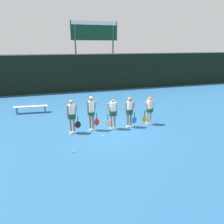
{
  "coord_description": "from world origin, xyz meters",
  "views": [
    {
      "loc": [
        -3.08,
        -10.26,
        4.23
      ],
      "look_at": [
        0.05,
        -0.01,
        0.91
      ],
      "focal_mm": 35.0,
      "sensor_mm": 36.0,
      "label": 1
    }
  ],
  "objects_px": {
    "player_1": "(91,111)",
    "tennis_ball_1": "(74,151)",
    "player_0": "(72,114)",
    "player_2": "(113,111)",
    "bench_courtside": "(31,107)",
    "tennis_ball_3": "(131,117)",
    "player_3": "(130,110)",
    "player_4": "(149,108)",
    "scoreboard": "(94,36)",
    "tennis_ball_0": "(114,117)",
    "tennis_ball_2": "(136,128)",
    "tennis_ball_4": "(104,136)"
  },
  "relations": [
    {
      "from": "player_1",
      "to": "tennis_ball_1",
      "type": "distance_m",
      "value": 2.68
    },
    {
      "from": "player_0",
      "to": "player_2",
      "type": "xyz_separation_m",
      "value": [
        2.07,
        -0.06,
        -0.02
      ]
    },
    {
      "from": "bench_courtside",
      "to": "tennis_ball_3",
      "type": "xyz_separation_m",
      "value": [
        5.82,
        -2.85,
        -0.36
      ]
    },
    {
      "from": "player_2",
      "to": "tennis_ball_3",
      "type": "relative_size",
      "value": 24.0
    },
    {
      "from": "player_0",
      "to": "tennis_ball_3",
      "type": "xyz_separation_m",
      "value": [
        3.67,
        1.31,
        -0.95
      ]
    },
    {
      "from": "bench_courtside",
      "to": "player_0",
      "type": "height_order",
      "value": "player_0"
    },
    {
      "from": "player_3",
      "to": "player_4",
      "type": "xyz_separation_m",
      "value": [
        1.18,
        0.08,
        0.0
      ]
    },
    {
      "from": "scoreboard",
      "to": "tennis_ball_3",
      "type": "height_order",
      "value": "scoreboard"
    },
    {
      "from": "player_2",
      "to": "tennis_ball_3",
      "type": "xyz_separation_m",
      "value": [
        1.59,
        1.37,
        -0.93
      ]
    },
    {
      "from": "tennis_ball_0",
      "to": "tennis_ball_1",
      "type": "distance_m",
      "value": 4.78
    },
    {
      "from": "player_2",
      "to": "tennis_ball_3",
      "type": "bearing_deg",
      "value": 37.08
    },
    {
      "from": "player_3",
      "to": "tennis_ball_0",
      "type": "bearing_deg",
      "value": 108.76
    },
    {
      "from": "player_2",
      "to": "tennis_ball_0",
      "type": "relative_size",
      "value": 24.29
    },
    {
      "from": "player_2",
      "to": "player_3",
      "type": "xyz_separation_m",
      "value": [
        0.92,
        0.0,
        -0.01
      ]
    },
    {
      "from": "player_2",
      "to": "player_4",
      "type": "height_order",
      "value": "player_2"
    },
    {
      "from": "tennis_ball_1",
      "to": "bench_courtside",
      "type": "bearing_deg",
      "value": 107.22
    },
    {
      "from": "player_0",
      "to": "tennis_ball_3",
      "type": "height_order",
      "value": "player_0"
    },
    {
      "from": "player_0",
      "to": "tennis_ball_2",
      "type": "distance_m",
      "value": 3.41
    },
    {
      "from": "scoreboard",
      "to": "bench_courtside",
      "type": "distance_m",
      "value": 10.21
    },
    {
      "from": "player_1",
      "to": "player_2",
      "type": "bearing_deg",
      "value": -10.09
    },
    {
      "from": "bench_courtside",
      "to": "tennis_ball_2",
      "type": "height_order",
      "value": "bench_courtside"
    },
    {
      "from": "player_1",
      "to": "player_2",
      "type": "height_order",
      "value": "player_1"
    },
    {
      "from": "player_0",
      "to": "player_4",
      "type": "xyz_separation_m",
      "value": [
        4.18,
        0.02,
        -0.02
      ]
    },
    {
      "from": "player_3",
      "to": "tennis_ball_0",
      "type": "xyz_separation_m",
      "value": [
        -0.3,
        1.77,
        -0.93
      ]
    },
    {
      "from": "tennis_ball_4",
      "to": "bench_courtside",
      "type": "bearing_deg",
      "value": 125.0
    },
    {
      "from": "scoreboard",
      "to": "player_1",
      "type": "xyz_separation_m",
      "value": [
        -2.71,
        -11.04,
        -3.97
      ]
    },
    {
      "from": "player_3",
      "to": "tennis_ball_0",
      "type": "distance_m",
      "value": 2.02
    },
    {
      "from": "player_4",
      "to": "tennis_ball_2",
      "type": "bearing_deg",
      "value": -159.78
    },
    {
      "from": "player_0",
      "to": "tennis_ball_2",
      "type": "height_order",
      "value": "player_0"
    },
    {
      "from": "tennis_ball_1",
      "to": "tennis_ball_4",
      "type": "distance_m",
      "value": 2.0
    },
    {
      "from": "player_0",
      "to": "tennis_ball_4",
      "type": "distance_m",
      "value": 1.88
    },
    {
      "from": "player_2",
      "to": "tennis_ball_1",
      "type": "xyz_separation_m",
      "value": [
        -2.29,
        -2.02,
        -0.93
      ]
    },
    {
      "from": "bench_courtside",
      "to": "player_0",
      "type": "bearing_deg",
      "value": -56.89
    },
    {
      "from": "player_3",
      "to": "tennis_ball_4",
      "type": "distance_m",
      "value": 2.04
    },
    {
      "from": "tennis_ball_0",
      "to": "player_0",
      "type": "bearing_deg",
      "value": -147.6
    },
    {
      "from": "player_2",
      "to": "player_4",
      "type": "distance_m",
      "value": 2.11
    },
    {
      "from": "bench_courtside",
      "to": "player_0",
      "type": "xyz_separation_m",
      "value": [
        2.15,
        -4.16,
        0.6
      ]
    },
    {
      "from": "tennis_ball_2",
      "to": "tennis_ball_0",
      "type": "bearing_deg",
      "value": 105.53
    },
    {
      "from": "scoreboard",
      "to": "tennis_ball_4",
      "type": "xyz_separation_m",
      "value": [
        -2.34,
        -11.99,
        -4.98
      ]
    },
    {
      "from": "bench_courtside",
      "to": "tennis_ball_1",
      "type": "relative_size",
      "value": 29.69
    },
    {
      "from": "player_1",
      "to": "player_3",
      "type": "distance_m",
      "value": 2.01
    },
    {
      "from": "player_0",
      "to": "tennis_ball_2",
      "type": "bearing_deg",
      "value": -16.06
    },
    {
      "from": "tennis_ball_4",
      "to": "tennis_ball_2",
      "type": "bearing_deg",
      "value": 15.96
    },
    {
      "from": "player_1",
      "to": "player_4",
      "type": "distance_m",
      "value": 3.19
    },
    {
      "from": "tennis_ball_1",
      "to": "scoreboard",
      "type": "bearing_deg",
      "value": 73.46
    },
    {
      "from": "tennis_ball_0",
      "to": "bench_courtside",
      "type": "bearing_deg",
      "value": 153.2
    },
    {
      "from": "tennis_ball_0",
      "to": "player_2",
      "type": "bearing_deg",
      "value": -109.44
    },
    {
      "from": "player_4",
      "to": "player_0",
      "type": "bearing_deg",
      "value": -179.58
    },
    {
      "from": "player_1",
      "to": "player_3",
      "type": "height_order",
      "value": "player_1"
    },
    {
      "from": "scoreboard",
      "to": "tennis_ball_0",
      "type": "relative_size",
      "value": 93.07
    }
  ]
}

